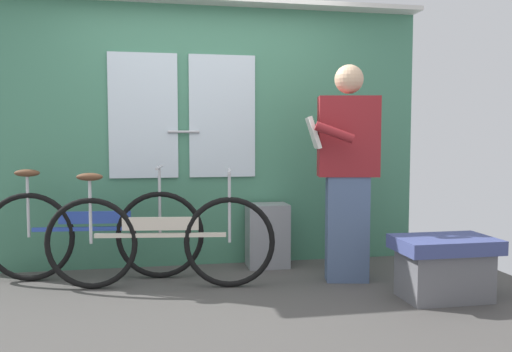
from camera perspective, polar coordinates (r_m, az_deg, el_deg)
ground_plane at (r=3.76m, az=-3.74°, el=-14.12°), size 5.00×4.04×0.04m
train_door_wall at (r=4.78m, az=-5.65°, el=5.13°), size 4.00×0.28×2.38m
bicycle_near_door at (r=4.11m, az=-10.50°, el=-6.88°), size 1.76×0.44×0.92m
bicycle_leaning_behind at (r=4.48m, az=-17.28°, el=-5.99°), size 1.77×0.44×0.93m
passenger_reading_newspaper at (r=4.25m, az=9.90°, el=0.89°), size 0.62×0.55×1.74m
trash_bin_by_wall at (r=4.73m, az=1.25°, el=-6.50°), size 0.37×0.28×0.57m
bench_seat_corner at (r=4.04m, az=19.90°, el=-9.26°), size 0.70×0.44×0.45m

